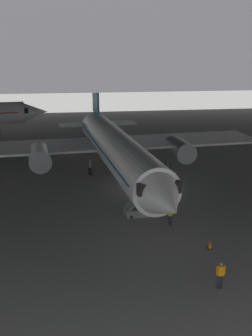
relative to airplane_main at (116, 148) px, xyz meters
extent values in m
plane|color=slate|center=(2.93, -3.23, -3.49)|extent=(110.00, 110.00, 0.00)
cube|color=#38383D|center=(2.93, 10.52, 10.26)|extent=(121.00, 99.00, 1.20)
cube|color=#4C4F54|center=(2.93, -14.23, 9.26)|extent=(115.50, 0.50, 0.70)
cube|color=#4C4F54|center=(2.93, 27.02, 9.26)|extent=(115.50, 0.50, 0.70)
cylinder|color=white|center=(0.05, -0.63, 0.02)|extent=(6.01, 28.74, 3.83)
cone|color=white|center=(1.28, -16.57, 0.02)|extent=(4.09, 4.87, 3.75)
cube|color=black|center=(1.09, -14.16, 0.50)|extent=(3.45, 2.92, 0.84)
cone|color=white|center=(-1.18, 15.31, 0.40)|extent=(3.71, 6.36, 3.25)
cube|color=#1972B2|center=(-1.00, 12.90, 5.07)|extent=(0.56, 4.18, 6.26)
cube|color=white|center=(1.76, 12.06, 0.59)|extent=(5.10, 3.50, 0.16)
cube|color=white|center=(-3.59, 11.65, 0.59)|extent=(5.10, 3.50, 0.16)
cube|color=white|center=(9.58, 4.74, -0.36)|extent=(16.49, 8.17, 0.24)
cylinder|color=#9EA3A8|center=(7.82, 2.52, -1.03)|extent=(2.75, 5.14, 2.37)
cube|color=white|center=(-10.19, 3.21, -0.36)|extent=(16.49, 8.17, 0.24)
cylinder|color=#9EA3A8|center=(-8.12, 1.29, -1.03)|extent=(2.75, 5.14, 2.37)
cube|color=#1972B2|center=(0.05, -0.63, 0.31)|extent=(5.93, 26.66, 0.16)
cylinder|color=#9EA3A8|center=(0.79, -10.17, -2.24)|extent=(0.20, 0.20, 1.15)
cylinder|color=black|center=(0.79, -10.17, -3.04)|extent=(0.37, 0.92, 0.90)
cylinder|color=#9EA3A8|center=(2.34, 2.34, -2.24)|extent=(0.20, 0.20, 1.15)
cylinder|color=black|center=(2.34, 2.34, -3.04)|extent=(0.37, 0.92, 0.90)
cylinder|color=#9EA3A8|center=(-2.67, 1.95, -2.24)|extent=(0.20, 0.20, 1.15)
cylinder|color=black|center=(-2.67, 1.95, -3.04)|extent=(0.37, 0.92, 0.90)
cube|color=slate|center=(1.35, -10.30, -3.14)|extent=(3.98, 1.79, 0.70)
cube|color=slate|center=(1.35, -10.30, -1.29)|extent=(3.69, 1.57, 3.10)
cube|color=slate|center=(3.11, -10.16, 0.21)|extent=(1.20, 1.38, 0.12)
cylinder|color=black|center=(3.06, -9.57, 0.71)|extent=(0.06, 0.06, 1.00)
cylinder|color=black|center=(3.15, -10.76, 0.71)|extent=(0.06, 0.06, 1.00)
cylinder|color=black|center=(2.88, -9.48, -3.34)|extent=(0.31, 0.14, 0.30)
cylinder|color=black|center=(2.98, -10.88, -3.34)|extent=(0.31, 0.14, 0.30)
cylinder|color=black|center=(-0.28, -9.72, -3.34)|extent=(0.31, 0.14, 0.30)
cylinder|color=black|center=(-0.17, -11.12, -3.34)|extent=(0.31, 0.14, 0.30)
cylinder|color=#232838|center=(3.16, -22.18, -3.06)|extent=(0.14, 0.14, 0.86)
cylinder|color=#232838|center=(3.34, -22.19, -3.06)|extent=(0.14, 0.14, 0.86)
cube|color=orange|center=(3.25, -22.19, -2.32)|extent=(0.37, 0.23, 0.61)
cylinder|color=orange|center=(3.02, -22.18, -2.29)|extent=(0.09, 0.09, 0.58)
cylinder|color=orange|center=(3.48, -22.19, -2.29)|extent=(0.09, 0.09, 0.58)
sphere|color=#8C6647|center=(3.25, -22.19, -1.89)|extent=(0.23, 0.23, 0.23)
cylinder|color=#232838|center=(2.74, -12.96, -3.08)|extent=(0.14, 0.14, 0.83)
cylinder|color=#232838|center=(2.64, -12.81, -3.08)|extent=(0.14, 0.14, 0.83)
cube|color=yellow|center=(2.69, -12.89, -2.37)|extent=(0.38, 0.42, 0.59)
cylinder|color=yellow|center=(2.81, -13.08, -2.34)|extent=(0.09, 0.09, 0.56)
cylinder|color=yellow|center=(2.57, -12.69, -2.34)|extent=(0.09, 0.09, 0.56)
sphere|color=#8C6647|center=(2.69, -12.89, -1.95)|extent=(0.22, 0.22, 0.22)
cone|color=white|center=(-10.32, 29.02, -0.04)|extent=(4.89, 4.19, 3.64)
cube|color=black|center=(-12.64, 28.71, 0.43)|extent=(2.99, 3.47, 0.82)
cube|color=black|center=(4.47, -17.22, -3.47)|extent=(0.36, 0.36, 0.04)
cone|color=orange|center=(4.47, -17.22, -3.17)|extent=(0.30, 0.30, 0.56)
camera|label=1|loc=(-5.47, -42.24, 9.98)|focal=43.59mm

